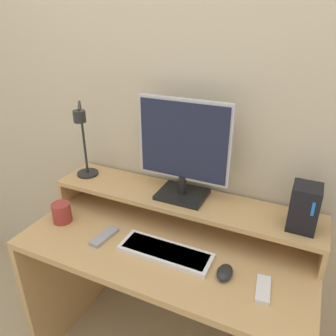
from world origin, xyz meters
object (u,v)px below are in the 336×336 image
Objects in this scene: desk_lamp at (84,143)px; monitor at (183,149)px; router_dock at (304,207)px; remote_secondary at (263,289)px; remote_control at (104,236)px; mug at (62,213)px; keyboard at (165,252)px; mouse at (225,272)px.

monitor is at bearing 6.95° from desk_lamp.
remote_secondary is (-0.08, -0.25, -0.22)m from router_dock.
router_dock is at bearing 17.30° from remote_control.
mug is at bearing -154.18° from monitor.
keyboard reaches higher than remote_secondary.
mug reaches higher than mouse.
remote_control is (0.23, -0.21, -0.32)m from desk_lamp.
desk_lamp is 2.90× the size of remote_secondary.
mug is at bearing 178.39° from mouse.
mouse reaches higher than keyboard.
desk_lamp is at bearing -173.05° from monitor.
desk_lamp is 1.00× the size of keyboard.
monitor is 0.53m from router_dock.
desk_lamp is 0.45m from remote_control.
remote_control is at bearing -176.20° from keyboard.
remote_secondary is at bearing -5.28° from mouse.
monitor reaches higher than remote_control.
mouse is (-0.22, -0.23, -0.21)m from router_dock.
monitor is 0.51m from remote_control.
monitor is 0.62m from remote_secondary.
desk_lamp is (-0.48, -0.06, -0.03)m from monitor.
router_dock is 1.38× the size of remote_secondary.
remote_control is at bearing 178.99° from remote_secondary.
keyboard is at bearing -81.85° from monitor.
remote_secondary is at bearing -13.54° from desk_lamp.
monitor is 3.36× the size of remote_secondary.
mug is (-0.50, -0.24, -0.32)m from monitor.
mouse reaches higher than remote_secondary.
router_dock is 1.23× the size of remote_control.
router_dock is (0.51, -0.03, -0.14)m from monitor.
mouse is (0.29, -0.26, -0.35)m from monitor.
monitor is 0.43m from keyboard.
router_dock is 1.05m from mug.
desk_lamp is 0.99m from router_dock.
keyboard is (0.51, -0.19, -0.32)m from desk_lamp.
mouse is (0.76, -0.21, -0.31)m from desk_lamp.
remote_control is (-0.28, -0.02, -0.00)m from keyboard.
monitor reaches higher than mouse.
remote_secondary is (0.14, -0.01, -0.01)m from mouse.
remote_control is 0.25m from mug.
mouse reaches higher than remote_control.
desk_lamp is 2.11× the size of router_dock.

